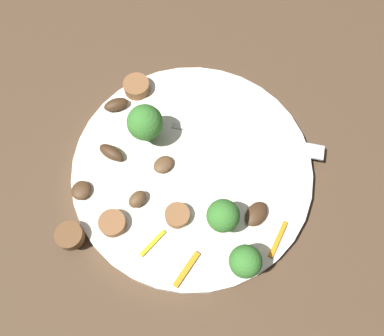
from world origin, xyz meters
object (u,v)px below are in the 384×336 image
sausage_slice_2 (137,87)px  mushroom_4 (111,152)px  plate (192,171)px  pepper_strip_2 (278,239)px  fork (259,141)px  mushroom_2 (116,105)px  pepper_strip_1 (186,269)px  broccoli_floret_0 (145,123)px  broccoli_floret_1 (245,262)px  sausage_slice_3 (113,223)px  pepper_strip_0 (153,243)px  mushroom_1 (163,164)px  mushroom_3 (81,190)px  broccoli_floret_2 (223,216)px  sausage_slice_0 (70,236)px  mushroom_5 (138,199)px  mushroom_0 (256,214)px  sausage_slice_1 (181,216)px

sausage_slice_2 → mushroom_4: 0.09m
plate → pepper_strip_2: bearing=-26.9°
sausage_slice_2 → pepper_strip_2: sausage_slice_2 is taller
fork → sausage_slice_2: size_ratio=5.71×
mushroom_2 → pepper_strip_1: bearing=-50.9°
broccoli_floret_0 → broccoli_floret_1: 0.18m
broccoli_floret_1 → sausage_slice_3: size_ratio=1.76×
broccoli_floret_1 → pepper_strip_0: 0.10m
mushroom_1 → mushroom_3: 0.10m
mushroom_1 → plate: bearing=10.8°
fork → mushroom_3: size_ratio=7.94×
broccoli_floret_0 → sausage_slice_3: (-0.00, -0.11, -0.03)m
broccoli_floret_2 → sausage_slice_0: size_ratio=1.73×
plate → fork: (0.07, 0.05, 0.01)m
broccoli_floret_2 → mushroom_4: bearing=161.8°
mushroom_3 → mushroom_5: mushroom_5 is taller
sausage_slice_3 → pepper_strip_2: 0.18m
mushroom_5 → mushroom_0: bearing=8.1°
pepper_strip_0 → mushroom_4: bearing=131.3°
sausage_slice_1 → mushroom_5: size_ratio=1.22×
broccoli_floret_0 → sausage_slice_0: broccoli_floret_0 is taller
mushroom_0 → broccoli_floret_2: bearing=-150.2°
pepper_strip_0 → pepper_strip_2: bearing=17.1°
broccoli_floret_2 → mushroom_1: (-0.08, 0.05, -0.03)m
broccoli_floret_1 → sausage_slice_3: (-0.14, 0.01, -0.03)m
sausage_slice_0 → mushroom_1: sausage_slice_0 is taller
mushroom_3 → pepper_strip_0: size_ratio=0.64×
plate → pepper_strip_0: bearing=-100.4°
mushroom_0 → pepper_strip_0: mushroom_0 is taller
sausage_slice_1 → plate: bearing=94.2°
sausage_slice_1 → broccoli_floret_0: bearing=127.7°
mushroom_2 → sausage_slice_1: bearing=-44.7°
broccoli_floret_0 → mushroom_2: broccoli_floret_0 is taller
plate → sausage_slice_2: size_ratio=8.73×
pepper_strip_1 → sausage_slice_2: bearing=121.1°
plate → mushroom_3: size_ratio=12.14×
sausage_slice_0 → broccoli_floret_1: bearing=5.5°
fork → pepper_strip_0: same height
mushroom_1 → pepper_strip_1: bearing=-61.9°
fork → broccoli_floret_1: (0.01, -0.15, 0.03)m
sausage_slice_0 → pepper_strip_2: size_ratio=0.69×
mushroom_3 → pepper_strip_1: mushroom_3 is taller
broccoli_floret_2 → mushroom_2: bearing=145.5°
sausage_slice_0 → sausage_slice_1: bearing=25.6°
fork → broccoli_floret_0: bearing=-170.6°
sausage_slice_0 → mushroom_2: size_ratio=0.99×
pepper_strip_0 → mushroom_5: bearing=125.7°
pepper_strip_1 → pepper_strip_2: (0.09, 0.06, 0.00)m
sausage_slice_1 → sausage_slice_2: 0.17m
fork → sausage_slice_1: 0.13m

